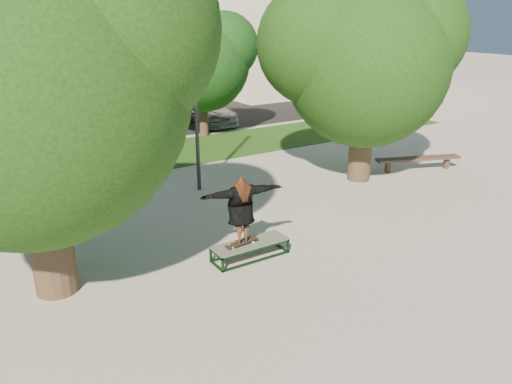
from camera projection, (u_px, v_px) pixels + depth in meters
ground at (258, 258)px, 11.51m from camera, size 120.00×120.00×0.00m
grass_strip at (148, 157)px, 19.54m from camera, size 30.00×4.00×0.02m
asphalt_strip at (79, 129)px, 24.18m from camera, size 40.00×8.00×0.01m
tree_left at (18, 68)px, 8.70m from camera, size 6.96×5.95×7.12m
tree_right at (363, 55)px, 15.57m from camera, size 6.24×5.33×6.51m
bg_tree_mid at (64, 49)px, 19.17m from camera, size 5.76×4.92×6.24m
bg_tree_right at (199, 57)px, 21.74m from camera, size 5.04×4.31×5.43m
lamppost at (195, 90)px, 14.91m from camera, size 0.25×0.15×6.11m
side_building at (301, 32)px, 36.72m from camera, size 15.00×10.00×8.00m
grind_box at (250, 250)px, 11.46m from camera, size 1.80×0.60×0.38m
skater_rig at (241, 210)px, 10.99m from camera, size 1.99×0.82×1.65m
bench at (418, 159)px, 17.76m from camera, size 3.06×1.50×0.48m
car_dark at (48, 123)px, 22.44m from camera, size 2.07×4.22×1.33m
car_grey at (100, 111)px, 24.45m from camera, size 3.68×6.00×1.55m
car_silver_b at (207, 110)px, 25.41m from camera, size 2.03×4.58×1.31m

